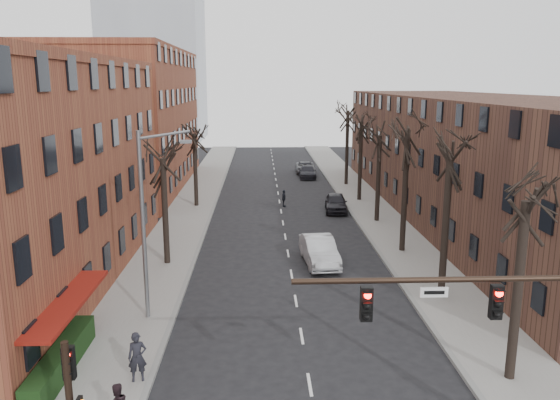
{
  "coord_description": "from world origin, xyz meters",
  "views": [
    {
      "loc": [
        -1.79,
        -14.46,
        11.12
      ],
      "look_at": [
        -0.59,
        18.28,
        4.0
      ],
      "focal_mm": 35.0,
      "sensor_mm": 36.0,
      "label": 1
    }
  ],
  "objects": [
    {
      "name": "sidewalk_left",
      "position": [
        -8.0,
        35.0,
        0.07
      ],
      "size": [
        4.0,
        90.0,
        0.15
      ],
      "primitive_type": "cube",
      "color": "gray",
      "rests_on": "ground"
    },
    {
      "name": "sidewalk_right",
      "position": [
        8.0,
        35.0,
        0.07
      ],
      "size": [
        4.0,
        90.0,
        0.15
      ],
      "primitive_type": "cube",
      "color": "gray",
      "rests_on": "ground"
    },
    {
      "name": "building_left_far",
      "position": [
        -16.0,
        44.0,
        7.0
      ],
      "size": [
        12.0,
        28.0,
        14.0
      ],
      "primitive_type": "cube",
      "color": "brown",
      "rests_on": "ground"
    },
    {
      "name": "building_right",
      "position": [
        16.0,
        30.0,
        5.0
      ],
      "size": [
        12.0,
        50.0,
        10.0
      ],
      "primitive_type": "cube",
      "color": "#4F3124",
      "rests_on": "ground"
    },
    {
      "name": "awning_left",
      "position": [
        -9.4,
        6.0,
        0.0
      ],
      "size": [
        1.2,
        7.0,
        0.15
      ],
      "primitive_type": "cube",
      "color": "maroon",
      "rests_on": "ground"
    },
    {
      "name": "hedge",
      "position": [
        -9.5,
        5.0,
        0.65
      ],
      "size": [
        0.8,
        6.0,
        1.0
      ],
      "primitive_type": "cube",
      "color": "#1B3512",
      "rests_on": "sidewalk_left"
    },
    {
      "name": "tree_right_a",
      "position": [
        7.6,
        4.0,
        0.0
      ],
      "size": [
        5.2,
        5.2,
        10.0
      ],
      "primitive_type": null,
      "color": "black",
      "rests_on": "ground"
    },
    {
      "name": "tree_right_b",
      "position": [
        7.6,
        12.0,
        0.0
      ],
      "size": [
        5.2,
        5.2,
        10.8
      ],
      "primitive_type": null,
      "color": "black",
      "rests_on": "ground"
    },
    {
      "name": "tree_right_c",
      "position": [
        7.6,
        20.0,
        0.0
      ],
      "size": [
        5.2,
        5.2,
        11.6
      ],
      "primitive_type": null,
      "color": "black",
      "rests_on": "ground"
    },
    {
      "name": "tree_right_d",
      "position": [
        7.6,
        28.0,
        0.0
      ],
      "size": [
        5.2,
        5.2,
        10.0
      ],
      "primitive_type": null,
      "color": "black",
      "rests_on": "ground"
    },
    {
      "name": "tree_right_e",
      "position": [
        7.6,
        36.0,
        0.0
      ],
      "size": [
        5.2,
        5.2,
        10.8
      ],
      "primitive_type": null,
      "color": "black",
      "rests_on": "ground"
    },
    {
      "name": "tree_right_f",
      "position": [
        7.6,
        44.0,
        0.0
      ],
      "size": [
        5.2,
        5.2,
        11.6
      ],
      "primitive_type": null,
      "color": "black",
      "rests_on": "ground"
    },
    {
      "name": "tree_left_a",
      "position": [
        -7.6,
        18.0,
        0.0
      ],
      "size": [
        5.2,
        5.2,
        9.5
      ],
      "primitive_type": null,
      "color": "black",
      "rests_on": "ground"
    },
    {
      "name": "tree_left_b",
      "position": [
        -7.6,
        34.0,
        0.0
      ],
      "size": [
        5.2,
        5.2,
        9.5
      ],
      "primitive_type": null,
      "color": "black",
      "rests_on": "ground"
    },
    {
      "name": "signal_mast_arm",
      "position": [
        5.45,
        -1.0,
        4.4
      ],
      "size": [
        8.14,
        0.3,
        7.2
      ],
      "color": "black",
      "rests_on": "ground"
    },
    {
      "name": "streetlight",
      "position": [
        -7.03,
        10.0,
        5.01
      ],
      "size": [
        2.45,
        0.22,
        9.03
      ],
      "color": "slate",
      "rests_on": "ground"
    },
    {
      "name": "silver_sedan",
      "position": [
        1.83,
        17.84,
        0.85
      ],
      "size": [
        2.23,
        5.3,
        1.7
      ],
      "primitive_type": "imported",
      "rotation": [
        0.0,
        0.0,
        0.08
      ],
      "color": "#ADB0B4",
      "rests_on": "ground"
    },
    {
      "name": "parked_car_near",
      "position": [
        4.8,
        31.86,
        0.79
      ],
      "size": [
        2.25,
        4.76,
        1.57
      ],
      "primitive_type": "imported",
      "rotation": [
        0.0,
        0.0,
        -0.09
      ],
      "color": "black",
      "rests_on": "ground"
    },
    {
      "name": "parked_car_mid",
      "position": [
        3.8,
        49.11,
        0.7
      ],
      "size": [
        2.19,
        4.89,
        1.39
      ],
      "primitive_type": "imported",
      "rotation": [
        0.0,
        0.0,
        -0.05
      ],
      "color": "black",
      "rests_on": "ground"
    },
    {
      "name": "parked_car_far",
      "position": [
        3.8,
        52.42,
        0.69
      ],
      "size": [
        2.47,
        5.06,
        1.39
      ],
      "primitive_type": "imported",
      "rotation": [
        0.0,
        0.0,
        -0.04
      ],
      "color": "slate",
      "rests_on": "ground"
    },
    {
      "name": "pedestrian_a",
      "position": [
        -6.42,
        4.29,
        1.1
      ],
      "size": [
        0.77,
        0.59,
        1.9
      ],
      "primitive_type": "imported",
      "rotation": [
        0.0,
        0.0,
        0.22
      ],
      "color": "black",
      "rests_on": "sidewalk_left"
    },
    {
      "name": "pedestrian_crossing",
      "position": [
        0.32,
        33.79,
        0.77
      ],
      "size": [
        0.52,
        0.96,
        1.55
      ],
      "primitive_type": "imported",
      "rotation": [
        0.0,
        0.0,
        1.4
      ],
      "color": "black",
      "rests_on": "ground"
    }
  ]
}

